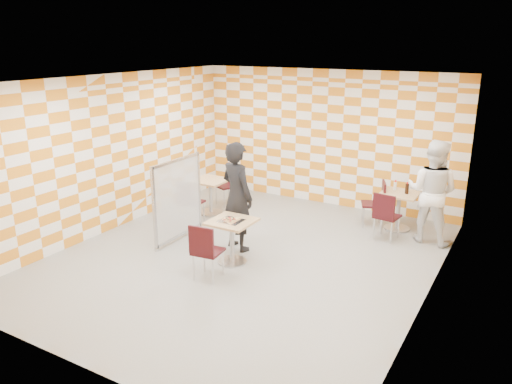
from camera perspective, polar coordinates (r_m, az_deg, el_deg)
room_shell at (r=8.62m, az=0.56°, el=2.90°), size 7.00×7.00×7.00m
main_table at (r=8.33m, az=-2.77°, el=-4.82°), size 0.70×0.70×0.75m
second_table at (r=10.16m, az=16.00°, el=-1.38°), size 0.70×0.70×0.75m
empty_table at (r=10.71m, az=-5.24°, el=0.17°), size 0.70×0.70×0.75m
chair_main_front at (r=7.73m, az=-5.86°, el=-6.39°), size 0.47×0.47×0.92m
chair_second_front at (r=9.50m, az=14.58°, el=-2.33°), size 0.47×0.48×0.92m
chair_second_side at (r=10.22m, az=13.71°, el=-0.89°), size 0.56×0.55×0.92m
chair_empty_near at (r=10.07m, az=-7.66°, el=-0.80°), size 0.44×0.45×0.92m
chair_empty_far at (r=11.25m, az=-3.02°, el=1.24°), size 0.56×0.56×0.92m
partition at (r=9.30m, az=-8.93°, el=-0.80°), size 0.08×1.38×1.55m
man_dark at (r=8.73m, az=-2.18°, el=-0.51°), size 0.82×0.67×1.95m
man_white at (r=9.61m, az=19.46°, el=0.04°), size 1.01×0.83×1.91m
pizza_on_foil at (r=8.22m, az=-2.86°, el=-3.19°), size 0.40×0.40×0.04m
sport_bottle at (r=10.24m, az=15.62°, el=0.72°), size 0.06×0.06×0.20m
soda_bottle at (r=10.04m, az=16.87°, el=0.38°), size 0.07×0.07×0.23m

